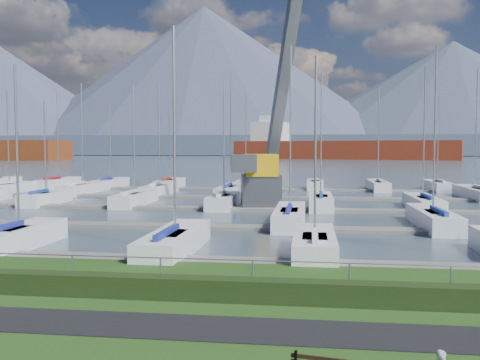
# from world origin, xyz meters

# --- Properties ---
(path) EXTENTS (160.00, 2.00, 0.04)m
(path) POSITION_xyz_m (0.00, -3.00, 0.01)
(path) COLOR black
(path) RESTS_ON grass
(water) EXTENTS (800.00, 540.00, 0.20)m
(water) POSITION_xyz_m (0.00, 260.00, -0.40)
(water) COLOR #3F4F5C
(hedge) EXTENTS (80.00, 0.70, 0.70)m
(hedge) POSITION_xyz_m (0.00, -0.40, 0.35)
(hedge) COLOR black
(hedge) RESTS_ON grass
(fence) EXTENTS (80.00, 0.04, 0.04)m
(fence) POSITION_xyz_m (0.00, 0.00, 1.20)
(fence) COLOR gray
(fence) RESTS_ON grass
(foothill) EXTENTS (900.00, 80.00, 12.00)m
(foothill) POSITION_xyz_m (0.00, 330.00, 6.00)
(foothill) COLOR #434E62
(foothill) RESTS_ON water
(mountains) EXTENTS (1190.00, 360.00, 115.00)m
(mountains) POSITION_xyz_m (7.35, 404.62, 46.68)
(mountains) COLOR #445063
(mountains) RESTS_ON water
(docks) EXTENTS (90.00, 41.60, 0.25)m
(docks) POSITION_xyz_m (0.00, 26.00, -0.22)
(docks) COLOR gray
(docks) RESTS_ON water
(crane) EXTENTS (6.59, 13.20, 22.35)m
(crane) POSITION_xyz_m (0.13, 28.92, 5.33)
(crane) COLOR #515358
(crane) RESTS_ON water
(cargo_ship_mid) EXTENTS (96.07, 43.94, 21.50)m
(cargo_ship_mid) POSITION_xyz_m (13.18, 217.43, 3.59)
(cargo_ship_mid) COLOR maroon
(cargo_ship_mid) RESTS_ON water
(sailboat_fleet) EXTENTS (75.40, 49.38, 13.68)m
(sailboat_fleet) POSITION_xyz_m (-0.30, 30.19, 5.45)
(sailboat_fleet) COLOR #A02515
(sailboat_fleet) RESTS_ON water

